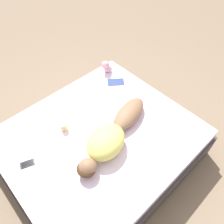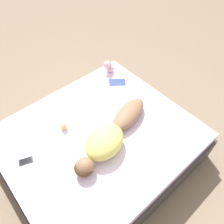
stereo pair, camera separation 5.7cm
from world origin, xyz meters
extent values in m
plane|color=#7A6651|center=(0.00, 0.00, 0.00)|extent=(12.00, 12.00, 0.00)
cube|color=#383333|center=(0.00, 0.00, 0.18)|extent=(1.80, 2.05, 0.35)
cube|color=silver|center=(0.00, 0.00, 0.42)|extent=(1.74, 1.99, 0.14)
ellipsoid|color=brown|center=(-0.06, -0.39, 0.57)|extent=(0.37, 0.58, 0.16)
ellipsoid|color=#D1C660|center=(-0.18, 0.06, 0.61)|extent=(0.45, 0.53, 0.24)
ellipsoid|color=#472D19|center=(-0.27, 0.39, 0.59)|extent=(0.22, 0.21, 0.10)
sphere|color=brown|center=(-0.26, 0.36, 0.58)|extent=(0.18, 0.18, 0.18)
cube|color=silver|center=(0.30, -0.57, 0.50)|extent=(0.37, 0.39, 0.01)
cube|color=silver|center=(0.48, -0.71, 0.50)|extent=(0.37, 0.39, 0.01)
cube|color=navy|center=(0.48, -0.71, 0.50)|extent=(0.25, 0.26, 0.00)
cylinder|color=tan|center=(0.31, 0.24, 0.54)|extent=(0.07, 0.07, 0.09)
cylinder|color=black|center=(0.31, 0.24, 0.58)|extent=(0.06, 0.06, 0.01)
torus|color=tan|center=(0.35, 0.24, 0.54)|extent=(0.07, 0.01, 0.07)
cube|color=black|center=(0.21, 0.76, 0.50)|extent=(0.12, 0.16, 0.01)
cube|color=black|center=(0.21, 0.76, 0.50)|extent=(0.09, 0.13, 0.00)
ellipsoid|color=#DB9EB2|center=(0.72, -0.79, 0.54)|extent=(0.12, 0.11, 0.10)
sphere|color=#DB9EB2|center=(0.72, -0.75, 0.63)|extent=(0.11, 0.11, 0.11)
camera|label=1|loc=(-1.09, 0.83, 2.47)|focal=35.00mm
camera|label=2|loc=(-1.13, 0.78, 2.47)|focal=35.00mm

